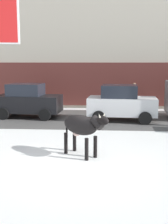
{
  "coord_description": "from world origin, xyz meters",
  "views": [
    {
      "loc": [
        0.76,
        -8.19,
        2.99
      ],
      "look_at": [
        0.01,
        2.97,
        1.1
      ],
      "focal_mm": 46.9,
      "sensor_mm": 36.0,
      "label": 1
    }
  ],
  "objects_px": {
    "pedestrian_near_billboard": "(134,96)",
    "car_black_hatchback": "(28,101)",
    "cow_black": "(82,126)",
    "car_white_hatchback": "(121,103)"
  },
  "relations": [
    {
      "from": "cow_black",
      "to": "car_black_hatchback",
      "type": "relative_size",
      "value": 0.47
    },
    {
      "from": "car_black_hatchback",
      "to": "car_white_hatchback",
      "type": "xyz_separation_m",
      "value": [
        5.06,
        -0.61,
        0.0
      ]
    },
    {
      "from": "pedestrian_near_billboard",
      "to": "car_black_hatchback",
      "type": "bearing_deg",
      "value": -153.19
    },
    {
      "from": "car_black_hatchback",
      "to": "pedestrian_near_billboard",
      "type": "relative_size",
      "value": 2.09
    },
    {
      "from": "cow_black",
      "to": "car_black_hatchback",
      "type": "xyz_separation_m",
      "value": [
        -3.45,
        6.59,
        -0.07
      ]
    },
    {
      "from": "pedestrian_near_billboard",
      "to": "car_white_hatchback",
      "type": "bearing_deg",
      "value": -105.34
    },
    {
      "from": "cow_black",
      "to": "pedestrian_near_billboard",
      "type": "height_order",
      "value": "pedestrian_near_billboard"
    },
    {
      "from": "cow_black",
      "to": "car_black_hatchback",
      "type": "distance_m",
      "value": 7.44
    },
    {
      "from": "car_black_hatchback",
      "to": "pedestrian_near_billboard",
      "type": "xyz_separation_m",
      "value": [
        6.07,
        3.07,
        -0.05
      ]
    },
    {
      "from": "car_white_hatchback",
      "to": "pedestrian_near_billboard",
      "type": "relative_size",
      "value": 2.09
    }
  ]
}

